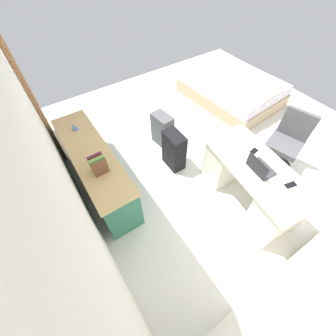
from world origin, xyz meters
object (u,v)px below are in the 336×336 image
suitcase_black (174,151)px  computer_mouse (247,154)px  suitcase_spare_grey (162,130)px  cell_phone_by_mouse (253,151)px  office_chair (285,144)px  credenza (97,170)px  laptop (260,168)px  bed (232,89)px  cell_phone_near_laptop (291,185)px  desk (251,183)px  figurine_small (74,126)px

suitcase_black → computer_mouse: (-0.88, -0.49, 0.42)m
suitcase_spare_grey → cell_phone_by_mouse: bearing=-168.9°
office_chair → credenza: 2.80m
suitcase_black → computer_mouse: bearing=-150.2°
credenza → laptop: size_ratio=5.39×
suitcase_black → office_chair: bearing=-122.2°
suitcase_spare_grey → office_chair: bearing=-145.6°
laptop → bed: bearing=-39.7°
office_chair → suitcase_spare_grey: (1.44, 1.28, -0.13)m
computer_mouse → cell_phone_near_laptop: computer_mouse is taller
bed → cell_phone_near_laptop: 2.81m
desk → laptop: 0.40m
cell_phone_near_laptop → figurine_small: figurine_small is taller
office_chair → suitcase_black: (0.91, 1.41, -0.10)m
office_chair → bed: office_chair is taller
desk → cell_phone_near_laptop: cell_phone_near_laptop is taller
office_chair → laptop: (-0.23, 0.99, 0.36)m
figurine_small → office_chair: bearing=-123.2°
laptop → figurine_small: bearing=39.5°
suitcase_black → suitcase_spare_grey: suitcase_black is taller
office_chair → figurine_small: bearing=56.8°
desk → suitcase_spare_grey: desk is taller
computer_mouse → laptop: bearing=171.0°
desk → suitcase_black: 1.20m
cell_phone_near_laptop → figurine_small: 2.82m
suitcase_black → figurine_small: 1.45m
laptop → computer_mouse: (0.25, -0.07, -0.03)m
office_chair → credenza: bearing=65.6°
cell_phone_near_laptop → figurine_small: (2.25, 1.70, 0.07)m
bed → figurine_small: (-0.07, 3.20, 0.57)m
cell_phone_near_laptop → cell_phone_by_mouse: size_ratio=1.00×
cell_phone_by_mouse → desk: bearing=140.1°
laptop → cell_phone_near_laptop: laptop is taller
suitcase_spare_grey → cell_phone_near_laptop: (-2.01, -0.43, 0.44)m
office_chair → suitcase_spare_grey: bearing=41.7°
desk → suitcase_black: bearing=23.0°
credenza → bed: 3.25m
bed → cell_phone_near_laptop: bearing=147.1°
computer_mouse → figurine_small: 2.32m
credenza → desk: bearing=-130.1°
figurine_small → laptop: bearing=-140.5°
figurine_small → suitcase_spare_grey: bearing=-100.5°
bed → suitcase_black: suitcase_black is taller
desk → laptop: bearing=122.2°
credenza → computer_mouse: bearing=-124.7°
desk → bed: size_ratio=0.75×
suitcase_black → cell_phone_near_laptop: cell_phone_near_laptop is taller
office_chair → suitcase_spare_grey: 1.93m
desk → suitcase_black: desk is taller
desk → figurine_small: size_ratio=13.71×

